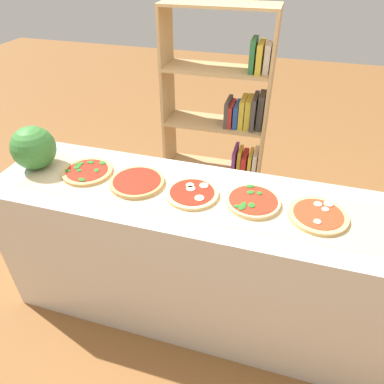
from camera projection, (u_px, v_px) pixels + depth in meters
name	position (u px, v px, depth m)	size (l,w,h in m)	color
ground_plane	(192.00, 304.00, 2.32)	(12.00, 12.00, 0.00)	brown
counter	(192.00, 257.00, 2.05)	(2.16, 0.60, 0.90)	beige
parchment_paper	(192.00, 195.00, 1.79)	(1.83, 0.37, 0.00)	tan
pizza_spinach_0	(87.00, 171.00, 1.94)	(0.27, 0.27, 0.03)	tan
pizza_plain_1	(137.00, 182.00, 1.86)	(0.29, 0.29, 0.02)	tan
pizza_mozzarella_2	(192.00, 193.00, 1.78)	(0.27, 0.27, 0.03)	#E5C17F
pizza_spinach_3	(253.00, 201.00, 1.72)	(0.27, 0.27, 0.03)	#E5C17F
pizza_mozzarella_4	(318.00, 215.00, 1.64)	(0.28, 0.28, 0.03)	#DBB26B
watermelon	(33.00, 148.00, 1.94)	(0.24, 0.24, 0.24)	#387A33
bookshelf	(228.00, 135.00, 2.70)	(0.77, 0.30, 1.63)	tan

